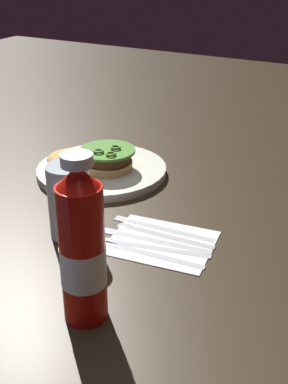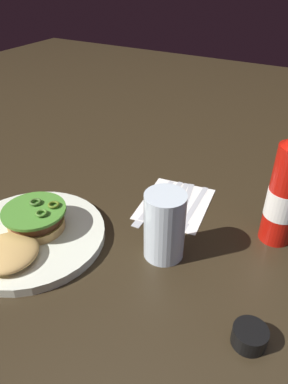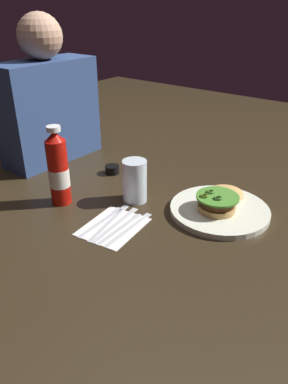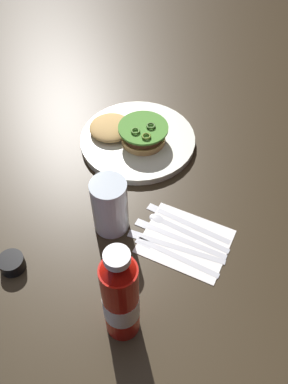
{
  "view_description": "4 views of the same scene",
  "coord_description": "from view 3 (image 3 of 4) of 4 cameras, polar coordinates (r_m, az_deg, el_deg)",
  "views": [
    {
      "loc": [
        -0.5,
        0.7,
        0.47
      ],
      "look_at": [
        -0.12,
        0.0,
        0.07
      ],
      "focal_mm": 47.45,
      "sensor_mm": 36.0,
      "label": 1
    },
    {
      "loc": [
        0.44,
        0.29,
        0.47
      ],
      "look_at": [
        -0.06,
        0.01,
        0.09
      ],
      "focal_mm": 33.51,
      "sensor_mm": 36.0,
      "label": 2
    },
    {
      "loc": [
        -0.79,
        -0.56,
        0.56
      ],
      "look_at": [
        -0.06,
        0.01,
        0.07
      ],
      "focal_mm": 34.31,
      "sensor_mm": 36.0,
      "label": 3
    },
    {
      "loc": [
        -0.37,
        0.49,
        0.76
      ],
      "look_at": [
        -0.06,
        0.02,
        0.09
      ],
      "focal_mm": 39.88,
      "sensor_mm": 36.0,
      "label": 4
    }
  ],
  "objects": [
    {
      "name": "ground_plane",
      "position": [
        1.12,
        2.2,
        -2.16
      ],
      "size": [
        3.0,
        3.0,
        0.0
      ],
      "primitive_type": "plane",
      "color": "#2D2315"
    },
    {
      "name": "dinner_plate",
      "position": [
        1.1,
        11.64,
        -2.78
      ],
      "size": [
        0.29,
        0.29,
        0.02
      ],
      "primitive_type": "cylinder",
      "color": "silver",
      "rests_on": "ground_plane"
    },
    {
      "name": "burger_sandwich",
      "position": [
        1.1,
        11.77,
        -1.08
      ],
      "size": [
        0.2,
        0.13,
        0.05
      ],
      "color": "tan",
      "rests_on": "dinner_plate"
    },
    {
      "name": "ketchup_bottle",
      "position": [
        1.12,
        -13.17,
        3.37
      ],
      "size": [
        0.06,
        0.06,
        0.24
      ],
      "color": "#B4110A",
      "rests_on": "ground_plane"
    },
    {
      "name": "water_glass",
      "position": [
        1.12,
        -1.46,
        1.71
      ],
      "size": [
        0.08,
        0.08,
        0.13
      ],
      "primitive_type": "cylinder",
      "color": "silver",
      "rests_on": "ground_plane"
    },
    {
      "name": "condiment_cup",
      "position": [
        1.33,
        -4.96,
        3.51
      ],
      "size": [
        0.05,
        0.05,
        0.03
      ],
      "primitive_type": "cylinder",
      "color": "black",
      "rests_on": "ground_plane"
    },
    {
      "name": "napkin",
      "position": [
        1.02,
        -4.8,
        -5.36
      ],
      "size": [
        0.19,
        0.17,
        0.0
      ],
      "primitive_type": "cube",
      "rotation": [
        0.0,
        0.0,
        0.12
      ],
      "color": "white",
      "rests_on": "ground_plane"
    },
    {
      "name": "butter_knife",
      "position": [
        1.02,
        -1.9,
        -5.26
      ],
      "size": [
        0.2,
        0.03,
        0.0
      ],
      "color": "silver",
      "rests_on": "napkin"
    },
    {
      "name": "spoon_utensil",
      "position": [
        1.03,
        -2.79,
        -4.82
      ],
      "size": [
        0.19,
        0.03,
        0.0
      ],
      "color": "silver",
      "rests_on": "napkin"
    },
    {
      "name": "table_knife",
      "position": [
        1.04,
        -3.96,
        -4.53
      ],
      "size": [
        0.21,
        0.04,
        0.0
      ],
      "color": "silver",
      "rests_on": "napkin"
    },
    {
      "name": "steak_knife",
      "position": [
        1.05,
        -5.06,
        -4.15
      ],
      "size": [
        0.21,
        0.06,
        0.0
      ],
      "color": "silver",
      "rests_on": "napkin"
    },
    {
      "name": "fork_utensil",
      "position": [
        1.06,
        -6.1,
        -4.07
      ],
      "size": [
        0.19,
        0.03,
        0.0
      ],
      "color": "silver",
      "rests_on": "napkin"
    },
    {
      "name": "diner_person",
      "position": [
        1.44,
        -14.72,
        13.46
      ],
      "size": [
        0.38,
        0.15,
        0.52
      ],
      "color": "navy",
      "rests_on": "ground_plane"
    }
  ]
}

